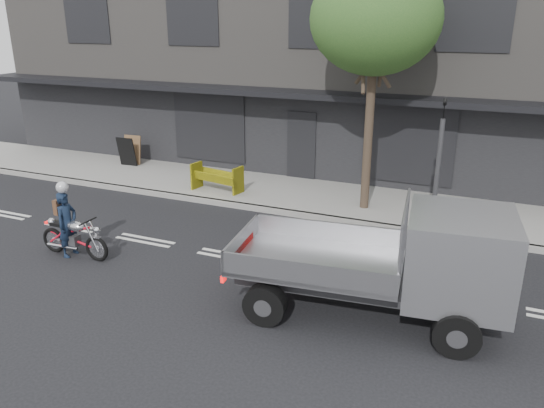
{
  "coord_description": "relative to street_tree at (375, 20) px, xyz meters",
  "views": [
    {
      "loc": [
        5.37,
        -10.1,
        5.36
      ],
      "look_at": [
        0.88,
        0.5,
        1.27
      ],
      "focal_mm": 35.0,
      "sensor_mm": 36.0,
      "label": 1
    }
  ],
  "objects": [
    {
      "name": "construction_barrier",
      "position": [
        -4.63,
        -0.55,
        -4.68
      ],
      "size": [
        1.68,
        0.93,
        0.89
      ],
      "primitive_type": null,
      "rotation": [
        0.0,
        0.0,
        -0.19
      ],
      "color": "yellow",
      "rests_on": "sidewalk"
    },
    {
      "name": "street_tree",
      "position": [
        0.0,
        0.0,
        0.0
      ],
      "size": [
        3.4,
        3.4,
        6.74
      ],
      "color": "#382B21",
      "rests_on": "ground"
    },
    {
      "name": "kerb",
      "position": [
        -2.2,
        -1.1,
        -5.2
      ],
      "size": [
        32.0,
        0.2,
        0.15
      ],
      "primitive_type": "cube",
      "color": "gray",
      "rests_on": "ground"
    },
    {
      "name": "motorcycle",
      "position": [
        -5.56,
        -5.6,
        -4.77
      ],
      "size": [
        1.91,
        0.56,
        0.98
      ],
      "rotation": [
        0.0,
        0.0,
        0.0
      ],
      "color": "black",
      "rests_on": "ground"
    },
    {
      "name": "sidewalk",
      "position": [
        -2.2,
        0.5,
        -5.2
      ],
      "size": [
        32.0,
        3.2,
        0.15
      ],
      "primitive_type": "cube",
      "color": "gray",
      "rests_on": "ground"
    },
    {
      "name": "ground",
      "position": [
        -2.2,
        -4.2,
        -5.28
      ],
      "size": [
        80.0,
        80.0,
        0.0
      ],
      "primitive_type": "plane",
      "color": "black",
      "rests_on": "ground"
    },
    {
      "name": "traffic_light_pole",
      "position": [
        2.0,
        -0.85,
        -3.63
      ],
      "size": [
        0.12,
        0.12,
        3.5
      ],
      "color": "#2D2D30",
      "rests_on": "ground"
    },
    {
      "name": "sandwich_board",
      "position": [
        -9.09,
        1.0,
        -4.59
      ],
      "size": [
        0.7,
        0.49,
        1.07
      ],
      "primitive_type": null,
      "rotation": [
        0.0,
        0.0,
        0.06
      ],
      "color": "black",
      "rests_on": "sidewalk"
    },
    {
      "name": "building_main",
      "position": [
        -2.2,
        7.1,
        -1.28
      ],
      "size": [
        26.0,
        10.0,
        8.0
      ],
      "primitive_type": "cube",
      "color": "slate",
      "rests_on": "ground"
    },
    {
      "name": "rider",
      "position": [
        -5.71,
        -5.6,
        -4.5
      ],
      "size": [
        0.38,
        0.57,
        1.56
      ],
      "primitive_type": "imported",
      "rotation": [
        0.0,
        0.0,
        1.57
      ],
      "color": "#121E33",
      "rests_on": "ground"
    },
    {
      "name": "flatbed_ute",
      "position": [
        2.45,
        -5.36,
        -3.97
      ],
      "size": [
        5.12,
        2.51,
        2.29
      ],
      "rotation": [
        0.0,
        0.0,
        0.11
      ],
      "color": "black",
      "rests_on": "ground"
    }
  ]
}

